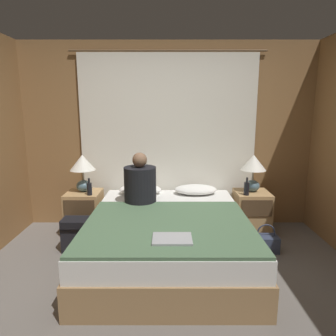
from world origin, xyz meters
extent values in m
plane|color=#66605B|center=(0.00, 0.00, 0.00)|extent=(16.00, 16.00, 0.00)
cube|color=olive|center=(0.00, 1.82, 1.25)|extent=(4.05, 0.06, 2.50)
cube|color=white|center=(0.00, 1.76, 1.17)|extent=(2.37, 0.02, 2.34)
cylinder|color=brown|center=(0.00, 1.76, 2.36)|extent=(2.57, 0.02, 0.02)
cube|color=#99754C|center=(0.00, 0.70, 0.16)|extent=(1.67, 2.01, 0.31)
cube|color=white|center=(0.00, 0.70, 0.42)|extent=(1.63, 1.97, 0.21)
cube|color=tan|center=(-1.09, 1.40, 0.29)|extent=(0.43, 0.43, 0.57)
cube|color=#4C3823|center=(-1.09, 1.18, 0.43)|extent=(0.38, 0.02, 0.21)
cube|color=tan|center=(1.09, 1.40, 0.29)|extent=(0.43, 0.43, 0.57)
cube|color=#4C3823|center=(1.09, 1.18, 0.43)|extent=(0.38, 0.02, 0.21)
ellipsoid|color=slate|center=(-1.09, 1.43, 0.65)|extent=(0.19, 0.19, 0.15)
cylinder|color=#B2A893|center=(-1.09, 1.43, 0.79)|extent=(0.02, 0.02, 0.13)
cone|color=white|center=(-1.09, 1.43, 0.95)|extent=(0.32, 0.32, 0.20)
ellipsoid|color=slate|center=(1.09, 1.43, 0.65)|extent=(0.19, 0.19, 0.15)
cylinder|color=#B2A893|center=(1.09, 1.43, 0.79)|extent=(0.02, 0.02, 0.13)
cone|color=white|center=(1.09, 1.43, 0.95)|extent=(0.32, 0.32, 0.20)
ellipsoid|color=white|center=(-0.37, 1.50, 0.58)|extent=(0.55, 0.34, 0.12)
ellipsoid|color=white|center=(0.37, 1.50, 0.58)|extent=(0.55, 0.34, 0.12)
cube|color=#4C6B4C|center=(0.00, 0.40, 0.53)|extent=(1.61, 1.35, 0.03)
cylinder|color=black|center=(-0.33, 1.11, 0.74)|extent=(0.38, 0.38, 0.44)
sphere|color=#846047|center=(-0.33, 1.11, 1.04)|extent=(0.17, 0.17, 0.17)
cylinder|color=black|center=(-0.97, 1.26, 0.65)|extent=(0.06, 0.06, 0.15)
cylinder|color=black|center=(-0.97, 1.26, 0.76)|extent=(0.02, 0.02, 0.06)
cylinder|color=black|center=(0.97, 1.26, 0.66)|extent=(0.07, 0.07, 0.16)
cylinder|color=black|center=(0.97, 1.26, 0.77)|extent=(0.02, 0.02, 0.06)
cube|color=#9EA0A5|center=(0.04, 0.03, 0.56)|extent=(0.33, 0.24, 0.02)
cube|color=black|center=(-1.04, 0.94, 0.19)|extent=(0.35, 0.21, 0.39)
cube|color=black|center=(-1.04, 0.92, 0.35)|extent=(0.32, 0.22, 0.08)
cube|color=#333D56|center=(1.13, 0.91, 0.09)|extent=(0.28, 0.19, 0.19)
torus|color=#2B3449|center=(1.13, 0.91, 0.23)|extent=(0.21, 0.02, 0.21)
camera|label=1|loc=(0.00, -2.31, 1.64)|focal=32.00mm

